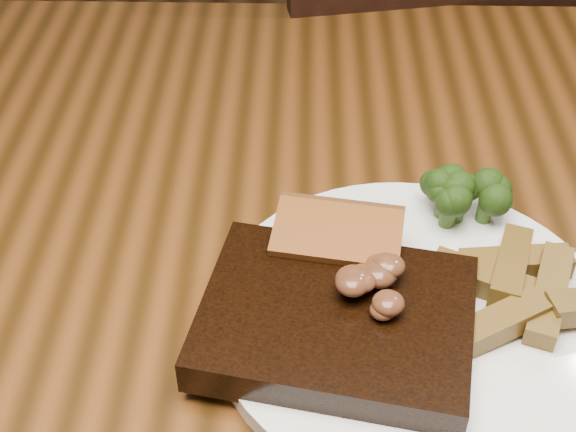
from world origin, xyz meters
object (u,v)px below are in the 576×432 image
steak (336,321)px  potato_wedges (524,291)px  garlic_bread (336,256)px  dining_table (285,329)px  plate (412,318)px  chair_far (413,104)px

steak → potato_wedges: 0.14m
potato_wedges → garlic_bread: bearing=165.5°
dining_table → steak: 0.16m
plate → potato_wedges: 0.09m
dining_table → potato_wedges: size_ratio=14.52×
dining_table → chair_far: (0.19, 0.59, -0.14)m
steak → garlic_bread: bearing=99.4°
dining_table → plate: bearing=-36.7°
dining_table → potato_wedges: 0.22m
plate → potato_wedges: size_ratio=2.72×
potato_wedges → dining_table: bearing=161.4°
chair_far → dining_table: bearing=61.4°
plate → steak: size_ratio=1.57×
chair_far → potato_wedges: size_ratio=8.45×
plate → steak: 0.07m
steak → garlic_bread: size_ratio=1.95×
dining_table → potato_wedges: (0.18, -0.06, 0.12)m
chair_far → plate: bearing=71.3°
chair_far → garlic_bread: bearing=65.6°
steak → plate: bearing=31.4°
dining_table → steak: size_ratio=8.41×
plate → garlic_bread: bearing=139.6°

